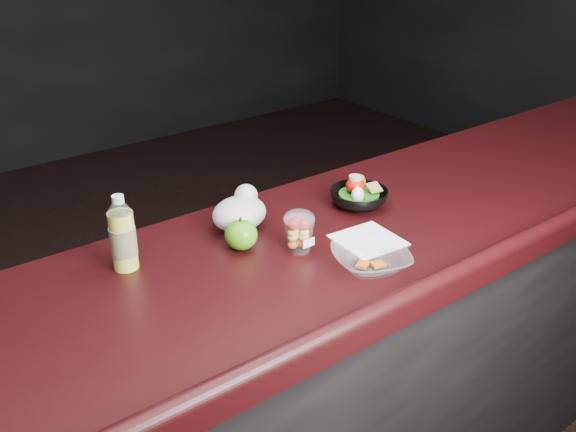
{
  "coord_description": "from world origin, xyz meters",
  "views": [
    {
      "loc": [
        -0.85,
        -0.85,
        1.84
      ],
      "look_at": [
        0.06,
        0.34,
        1.1
      ],
      "focal_mm": 40.0,
      "sensor_mm": 36.0,
      "label": 1
    }
  ],
  "objects_px": {
    "snack_bowl": "(358,197)",
    "takeout_bowl": "(371,259)",
    "fruit_cup": "(299,230)",
    "lemonade_bottle": "(123,238)",
    "green_apple": "(241,235)"
  },
  "relations": [
    {
      "from": "lemonade_bottle",
      "to": "green_apple",
      "type": "bearing_deg",
      "value": -18.19
    },
    {
      "from": "lemonade_bottle",
      "to": "takeout_bowl",
      "type": "height_order",
      "value": "lemonade_bottle"
    },
    {
      "from": "fruit_cup",
      "to": "snack_bowl",
      "type": "distance_m",
      "value": 0.32
    },
    {
      "from": "green_apple",
      "to": "snack_bowl",
      "type": "distance_m",
      "value": 0.42
    },
    {
      "from": "green_apple",
      "to": "takeout_bowl",
      "type": "distance_m",
      "value": 0.34
    },
    {
      "from": "snack_bowl",
      "to": "takeout_bowl",
      "type": "bearing_deg",
      "value": -128.03
    },
    {
      "from": "snack_bowl",
      "to": "lemonade_bottle",
      "type": "bearing_deg",
      "value": 172.76
    },
    {
      "from": "snack_bowl",
      "to": "green_apple",
      "type": "bearing_deg",
      "value": -179.52
    },
    {
      "from": "fruit_cup",
      "to": "lemonade_bottle",
      "type": "bearing_deg",
      "value": 153.91
    },
    {
      "from": "lemonade_bottle",
      "to": "fruit_cup",
      "type": "relative_size",
      "value": 1.7
    },
    {
      "from": "lemonade_bottle",
      "to": "green_apple",
      "type": "distance_m",
      "value": 0.3
    },
    {
      "from": "lemonade_bottle",
      "to": "takeout_bowl",
      "type": "relative_size",
      "value": 0.8
    },
    {
      "from": "takeout_bowl",
      "to": "fruit_cup",
      "type": "bearing_deg",
      "value": 116.53
    },
    {
      "from": "lemonade_bottle",
      "to": "fruit_cup",
      "type": "xyz_separation_m",
      "value": [
        0.39,
        -0.19,
        -0.02
      ]
    },
    {
      "from": "lemonade_bottle",
      "to": "snack_bowl",
      "type": "xyz_separation_m",
      "value": [
        0.7,
        -0.09,
        -0.05
      ]
    }
  ]
}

